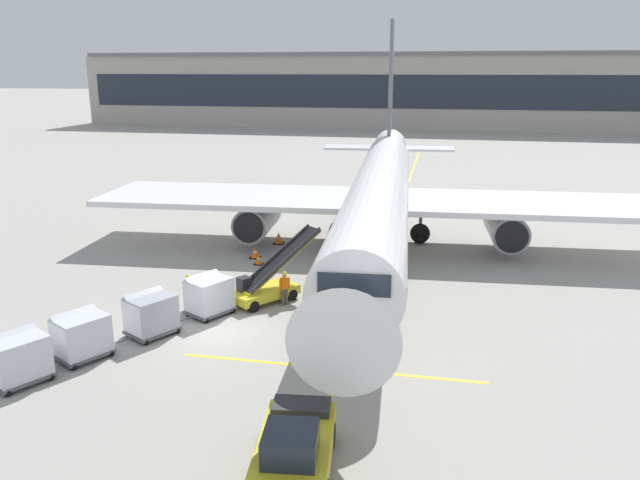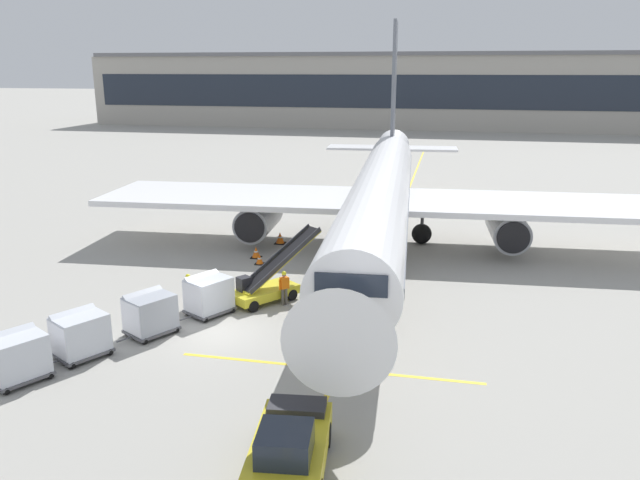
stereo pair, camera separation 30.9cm
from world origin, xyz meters
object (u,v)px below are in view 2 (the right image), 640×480
at_px(ground_crew_by_carts, 213,291).
at_px(safety_cone_wingtip, 260,259).
at_px(ground_crew_marshaller, 189,289).
at_px(baggage_cart_lead, 208,294).
at_px(ground_crew_by_loader, 284,286).
at_px(baggage_cart_fourth, 17,356).
at_px(pushback_tug, 289,448).
at_px(baggage_cart_second, 150,313).
at_px(parked_airplane, 381,193).
at_px(baggage_cart_third, 80,334).
at_px(belt_loader, 267,283).
at_px(safety_cone_nose_mark, 256,252).
at_px(safety_cone_engine_keepout, 280,238).

relative_size(ground_crew_by_carts, safety_cone_wingtip, 2.83).
distance_m(ground_crew_marshaller, safety_cone_wingtip, 7.56).
bearing_deg(baggage_cart_lead, ground_crew_by_loader, 29.98).
distance_m(baggage_cart_fourth, safety_cone_wingtip, 16.17).
bearing_deg(ground_crew_marshaller, ground_crew_by_carts, -3.37).
bearing_deg(pushback_tug, baggage_cart_fourth, 163.99).
xyz_separation_m(baggage_cart_second, ground_crew_by_carts, (1.68, 3.12, -0.00)).
xyz_separation_m(ground_crew_by_loader, safety_cone_wingtip, (-3.17, 6.04, -0.70)).
bearing_deg(parked_airplane, baggage_cart_third, -117.82).
distance_m(pushback_tug, ground_crew_by_loader, 13.21).
height_order(belt_loader, baggage_cart_lead, belt_loader).
distance_m(pushback_tug, ground_crew_by_carts, 13.12).
height_order(belt_loader, pushback_tug, belt_loader).
height_order(baggage_cart_fourth, pushback_tug, baggage_cart_fourth).
bearing_deg(baggage_cart_second, ground_crew_by_carts, 61.63).
xyz_separation_m(baggage_cart_lead, baggage_cart_fourth, (-4.47, -7.62, 0.00)).
bearing_deg(safety_cone_nose_mark, ground_crew_by_loader, -62.44).
height_order(baggage_cart_fourth, ground_crew_by_loader, baggage_cart_fourth).
distance_m(parked_airplane, ground_crew_marshaller, 15.26).
bearing_deg(safety_cone_nose_mark, pushback_tug, -69.72).
relative_size(baggage_cart_third, ground_crew_by_loader, 1.58).
xyz_separation_m(baggage_cart_fourth, safety_cone_nose_mark, (3.91, 16.69, -0.66)).
relative_size(ground_crew_by_carts, safety_cone_nose_mark, 2.47).
xyz_separation_m(ground_crew_by_carts, safety_cone_engine_keepout, (-0.04, 12.09, -0.62)).
xyz_separation_m(ground_crew_by_carts, ground_crew_marshaller, (-1.27, 0.07, 0.00)).
height_order(baggage_cart_lead, safety_cone_engine_keepout, baggage_cart_lead).
bearing_deg(safety_cone_nose_mark, baggage_cart_lead, -86.48).
relative_size(baggage_cart_fourth, safety_cone_nose_mark, 3.89).
xyz_separation_m(baggage_cart_fourth, ground_crew_marshaller, (3.27, 8.09, -0.00)).
bearing_deg(baggage_cart_second, baggage_cart_lead, 59.17).
distance_m(ground_crew_marshaller, safety_cone_nose_mark, 8.65).
xyz_separation_m(parked_airplane, baggage_cart_lead, (-6.56, -13.38, -2.49)).
bearing_deg(belt_loader, baggage_cart_fourth, -124.17).
distance_m(parked_airplane, safety_cone_wingtip, 9.10).
distance_m(pushback_tug, ground_crew_marshaller, 13.87).
height_order(belt_loader, baggage_cart_fourth, belt_loader).
xyz_separation_m(parked_airplane, belt_loader, (-4.33, -11.13, -2.57)).
xyz_separation_m(pushback_tug, safety_cone_wingtip, (-6.76, 18.75, -0.53)).
relative_size(baggage_cart_third, safety_cone_wingtip, 4.46).
height_order(ground_crew_marshaller, safety_cone_wingtip, ground_crew_marshaller).
bearing_deg(safety_cone_nose_mark, safety_cone_wingtip, -63.10).
distance_m(baggage_cart_second, safety_cone_engine_keepout, 15.31).
xyz_separation_m(ground_crew_marshaller, safety_cone_wingtip, (1.24, 7.42, -0.70)).
bearing_deg(baggage_cart_fourth, pushback_tug, -16.01).
bearing_deg(baggage_cart_lead, baggage_cart_fourth, -120.41).
bearing_deg(safety_cone_wingtip, baggage_cart_fourth, -106.21).
height_order(baggage_cart_second, ground_crew_marshaller, baggage_cart_second).
bearing_deg(baggage_cart_fourth, safety_cone_nose_mark, 76.81).
distance_m(baggage_cart_fourth, pushback_tug, 11.73).
relative_size(safety_cone_engine_keepout, safety_cone_wingtip, 1.26).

